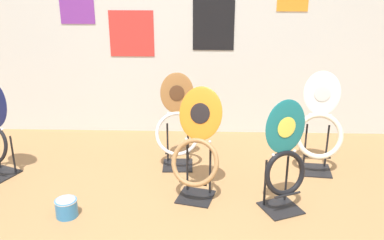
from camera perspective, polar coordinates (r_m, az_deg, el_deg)
name	(u,v)px	position (r m, az deg, el deg)	size (l,w,h in m)	color
wall_back	(182,15)	(4.62, -1.40, 13.78)	(8.00, 0.07, 2.60)	silver
toilet_seat_display_white_plain	(319,130)	(4.01, 16.63, -1.28)	(0.44, 0.31, 0.93)	black
toilet_seat_display_orange_sun	(197,146)	(3.42, 0.70, -3.50)	(0.45, 0.44, 0.90)	black
toilet_seat_display_woodgrain	(177,126)	(3.95, -1.97, -0.80)	(0.42, 0.29, 0.89)	black
toilet_seat_display_teal_sax	(285,160)	(3.31, 12.24, -5.28)	(0.38, 0.37, 0.90)	black
paint_can	(66,207)	(3.45, -16.40, -11.10)	(0.17, 0.17, 0.14)	teal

